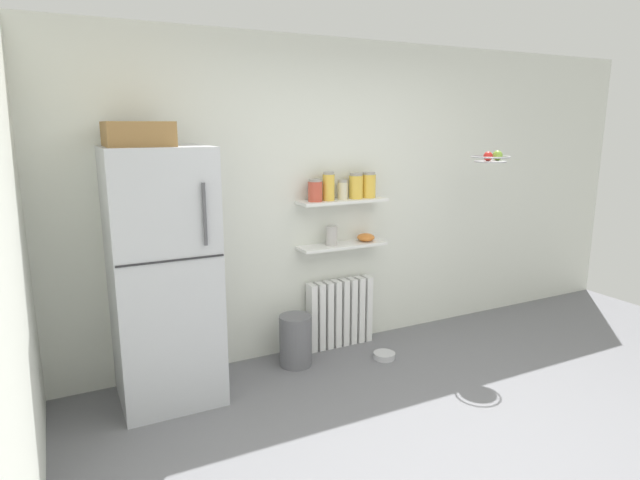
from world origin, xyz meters
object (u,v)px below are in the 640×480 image
at_px(storage_jar_0, 315,190).
at_px(vase, 332,236).
at_px(radiator, 340,313).
at_px(storage_jar_4, 369,185).
at_px(refrigerator, 163,272).
at_px(storage_jar_1, 329,186).
at_px(hanging_fruit_basket, 491,157).
at_px(storage_jar_3, 356,186).
at_px(shelf_bowl, 366,237).
at_px(pet_food_bowl, 384,356).
at_px(storage_jar_2, 343,190).
at_px(trash_bin, 296,340).

xyz_separation_m(storage_jar_0, vase, (0.15, 0.00, -0.39)).
distance_m(radiator, storage_jar_4, 1.14).
relative_size(refrigerator, storage_jar_0, 10.68).
relative_size(storage_jar_1, storage_jar_4, 1.08).
bearing_deg(storage_jar_4, hanging_fruit_basket, -25.00).
bearing_deg(storage_jar_3, refrigerator, -172.67).
distance_m(shelf_bowl, pet_food_bowl, 1.01).
bearing_deg(storage_jar_4, shelf_bowl, 180.00).
distance_m(refrigerator, storage_jar_1, 1.50).
distance_m(storage_jar_2, trash_bin, 1.29).
bearing_deg(vase, storage_jar_3, -0.00).
bearing_deg(storage_jar_0, refrigerator, -170.51).
xyz_separation_m(storage_jar_3, shelf_bowl, (0.11, 0.00, -0.45)).
height_order(storage_jar_0, vase, storage_jar_0).
height_order(storage_jar_3, shelf_bowl, storage_jar_3).
height_order(storage_jar_2, shelf_bowl, storage_jar_2).
xyz_separation_m(storage_jar_1, pet_food_bowl, (0.32, -0.39, -1.39)).
relative_size(refrigerator, hanging_fruit_basket, 5.92).
distance_m(storage_jar_4, vase, 0.54).
bearing_deg(storage_jar_3, storage_jar_0, 180.00).
relative_size(refrigerator, storage_jar_2, 11.84).
bearing_deg(trash_bin, storage_jar_4, 11.65).
height_order(radiator, shelf_bowl, shelf_bowl).
xyz_separation_m(storage_jar_2, vase, (-0.10, 0.00, -0.38)).
bearing_deg(storage_jar_1, storage_jar_4, 0.00).
xyz_separation_m(refrigerator, radiator, (1.53, 0.24, -0.63)).
relative_size(storage_jar_1, shelf_bowl, 1.53).
xyz_separation_m(storage_jar_1, storage_jar_4, (0.38, 0.00, -0.01)).
height_order(vase, shelf_bowl, vase).
bearing_deg(trash_bin, storage_jar_2, 17.16).
relative_size(storage_jar_3, vase, 1.32).
relative_size(radiator, shelf_bowl, 3.96).
bearing_deg(vase, shelf_bowl, 0.00).
height_order(storage_jar_0, storage_jar_4, storage_jar_4).
xyz_separation_m(vase, trash_bin, (-0.41, -0.16, -0.80)).
bearing_deg(trash_bin, vase, 21.13).
bearing_deg(radiator, storage_jar_2, -90.00).
relative_size(storage_jar_0, storage_jar_1, 0.77).
xyz_separation_m(storage_jar_1, vase, (0.02, 0.00, -0.41)).
xyz_separation_m(storage_jar_0, shelf_bowl, (0.49, 0.00, -0.43)).
relative_size(storage_jar_1, storage_jar_3, 1.10).
distance_m(trash_bin, pet_food_bowl, 0.77).
bearing_deg(storage_jar_2, storage_jar_4, 0.00).
height_order(storage_jar_3, trash_bin, storage_jar_3).
distance_m(radiator, storage_jar_0, 1.12).
bearing_deg(shelf_bowl, storage_jar_1, -180.00).
relative_size(radiator, storage_jar_4, 2.79).
bearing_deg(hanging_fruit_basket, storage_jar_2, 159.85).
height_order(shelf_bowl, pet_food_bowl, shelf_bowl).
relative_size(refrigerator, pet_food_bowl, 10.59).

